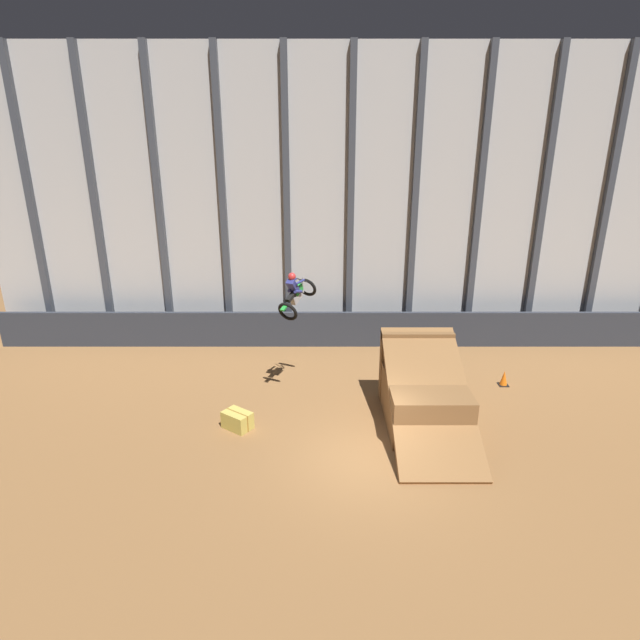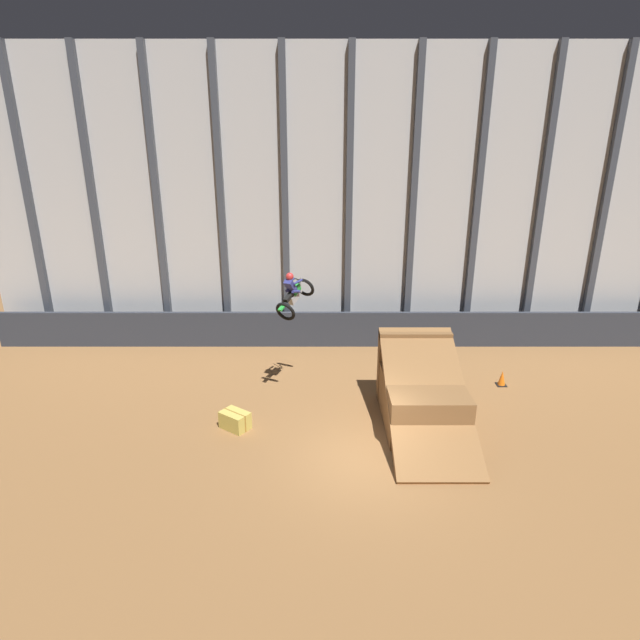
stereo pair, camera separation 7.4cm
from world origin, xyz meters
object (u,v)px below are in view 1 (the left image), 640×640
dirt_ramp (421,393)px  rider_bike_solo (294,294)px  hay_bale_trackside (236,420)px  traffic_cone_near_ramp (502,378)px

dirt_ramp → rider_bike_solo: 5.35m
rider_bike_solo → dirt_ramp: bearing=5.6°
hay_bale_trackside → dirt_ramp: bearing=5.9°
traffic_cone_near_ramp → dirt_ramp: bearing=-145.7°
dirt_ramp → hay_bale_trackside: size_ratio=4.81×
dirt_ramp → rider_bike_solo: (-4.17, 1.79, 2.85)m
dirt_ramp → hay_bale_trackside: (-5.98, -0.62, -0.64)m
dirt_ramp → traffic_cone_near_ramp: 4.38m
traffic_cone_near_ramp → rider_bike_solo: bearing=-175.2°
rider_bike_solo → hay_bale_trackside: size_ratio=1.70×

